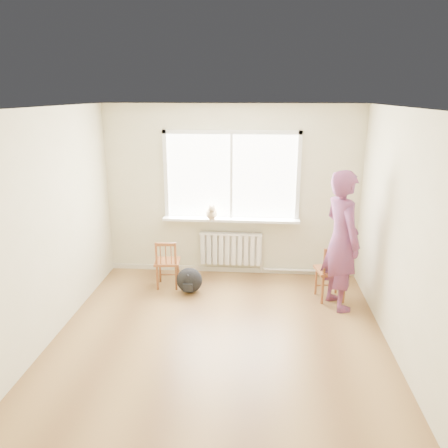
% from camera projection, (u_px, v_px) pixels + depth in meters
% --- Properties ---
extents(floor, '(4.50, 4.50, 0.00)m').
position_uv_depth(floor, '(218.00, 346.00, 5.11)').
color(floor, olive).
rests_on(floor, ground).
extents(ceiling, '(4.50, 4.50, 0.00)m').
position_uv_depth(ceiling, '(217.00, 108.00, 4.33)').
color(ceiling, white).
rests_on(ceiling, back_wall).
extents(back_wall, '(4.00, 0.01, 2.70)m').
position_uv_depth(back_wall, '(231.00, 192.00, 6.87)').
color(back_wall, beige).
rests_on(back_wall, ground).
extents(window, '(2.12, 0.05, 1.42)m').
position_uv_depth(window, '(231.00, 173.00, 6.76)').
color(window, white).
rests_on(window, back_wall).
extents(windowsill, '(2.15, 0.22, 0.04)m').
position_uv_depth(windowsill, '(231.00, 219.00, 6.89)').
color(windowsill, white).
rests_on(windowsill, back_wall).
extents(radiator, '(1.00, 0.12, 0.55)m').
position_uv_depth(radiator, '(231.00, 248.00, 7.04)').
color(radiator, white).
rests_on(radiator, back_wall).
extents(heating_pipe, '(1.40, 0.04, 0.04)m').
position_uv_depth(heating_pipe, '(308.00, 271.00, 7.08)').
color(heating_pipe, silver).
rests_on(heating_pipe, back_wall).
extents(baseboard, '(4.00, 0.03, 0.08)m').
position_uv_depth(baseboard, '(231.00, 269.00, 7.23)').
color(baseboard, beige).
rests_on(baseboard, ground).
extents(chair_left, '(0.40, 0.38, 0.75)m').
position_uv_depth(chair_left, '(167.00, 264.00, 6.57)').
color(chair_left, brown).
rests_on(chair_left, floor).
extents(chair_right, '(0.47, 0.45, 0.82)m').
position_uv_depth(chair_right, '(332.00, 273.00, 6.15)').
color(chair_right, brown).
rests_on(chair_right, floor).
extents(person, '(0.67, 0.81, 1.91)m').
position_uv_depth(person, '(342.00, 241.00, 5.83)').
color(person, '#B43C6D').
rests_on(person, floor).
extents(cat, '(0.21, 0.40, 0.27)m').
position_uv_depth(cat, '(212.00, 213.00, 6.79)').
color(cat, '#CAB78A').
rests_on(cat, windowsill).
extents(backpack, '(0.41, 0.33, 0.38)m').
position_uv_depth(backpack, '(189.00, 280.00, 6.44)').
color(backpack, black).
rests_on(backpack, floor).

